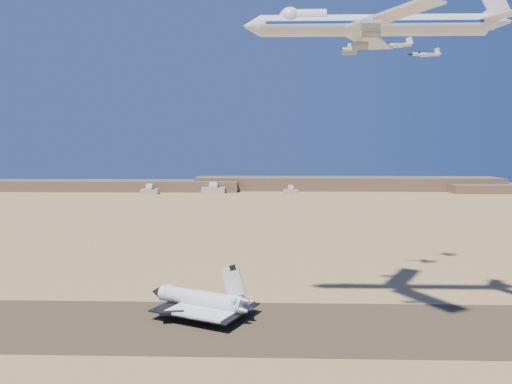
{
  "coord_description": "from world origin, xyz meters",
  "views": [
    {
      "loc": [
        15.96,
        -160.28,
        58.84
      ],
      "look_at": [
        10.6,
        8.0,
        43.93
      ],
      "focal_mm": 35.0,
      "sensor_mm": 36.0,
      "label": 1
    }
  ],
  "objects_px": {
    "crew_c": "(212,322)",
    "crew_a": "(217,320)",
    "shuttle": "(200,301)",
    "chase_jet_f": "(425,54)",
    "carrier_747": "(364,25)",
    "crew_b": "(214,323)",
    "chase_jet_e": "(395,45)"
  },
  "relations": [
    {
      "from": "chase_jet_f",
      "to": "shuttle",
      "type": "bearing_deg",
      "value": -152.2
    },
    {
      "from": "carrier_747",
      "to": "crew_c",
      "type": "relative_size",
      "value": 47.88
    },
    {
      "from": "crew_c",
      "to": "chase_jet_f",
      "type": "height_order",
      "value": "chase_jet_f"
    },
    {
      "from": "carrier_747",
      "to": "chase_jet_e",
      "type": "height_order",
      "value": "carrier_747"
    },
    {
      "from": "crew_a",
      "to": "crew_c",
      "type": "height_order",
      "value": "crew_c"
    },
    {
      "from": "carrier_747",
      "to": "crew_b",
      "type": "xyz_separation_m",
      "value": [
        -49.3,
        -9.24,
        -98.27
      ]
    },
    {
      "from": "crew_a",
      "to": "chase_jet_e",
      "type": "bearing_deg",
      "value": -53.39
    },
    {
      "from": "crew_b",
      "to": "chase_jet_f",
      "type": "bearing_deg",
      "value": -59.48
    },
    {
      "from": "chase_jet_f",
      "to": "carrier_747",
      "type": "bearing_deg",
      "value": -127.56
    },
    {
      "from": "crew_b",
      "to": "crew_c",
      "type": "xyz_separation_m",
      "value": [
        -0.94,
        0.92,
        0.11
      ]
    },
    {
      "from": "crew_b",
      "to": "crew_c",
      "type": "height_order",
      "value": "crew_c"
    },
    {
      "from": "shuttle",
      "to": "carrier_747",
      "type": "distance_m",
      "value": 108.9
    },
    {
      "from": "crew_b",
      "to": "chase_jet_e",
      "type": "distance_m",
      "value": 136.21
    },
    {
      "from": "carrier_747",
      "to": "crew_c",
      "type": "distance_m",
      "value": 110.58
    },
    {
      "from": "crew_b",
      "to": "crew_c",
      "type": "distance_m",
      "value": 1.32
    },
    {
      "from": "shuttle",
      "to": "carrier_747",
      "type": "relative_size",
      "value": 0.47
    },
    {
      "from": "crew_b",
      "to": "chase_jet_f",
      "type": "relative_size",
      "value": 0.1
    },
    {
      "from": "shuttle",
      "to": "crew_c",
      "type": "xyz_separation_m",
      "value": [
        5.14,
        -9.03,
        -4.39
      ]
    },
    {
      "from": "shuttle",
      "to": "chase_jet_f",
      "type": "xyz_separation_m",
      "value": [
        94.75,
        64.16,
        96.05
      ]
    },
    {
      "from": "crew_a",
      "to": "crew_c",
      "type": "distance_m",
      "value": 2.67
    },
    {
      "from": "carrier_747",
      "to": "crew_a",
      "type": "bearing_deg",
      "value": -172.89
    },
    {
      "from": "crew_c",
      "to": "crew_a",
      "type": "bearing_deg",
      "value": -68.63
    },
    {
      "from": "chase_jet_e",
      "to": "crew_b",
      "type": "bearing_deg",
      "value": -132.66
    },
    {
      "from": "chase_jet_e",
      "to": "crew_a",
      "type": "bearing_deg",
      "value": -133.93
    },
    {
      "from": "shuttle",
      "to": "crew_c",
      "type": "distance_m",
      "value": 11.28
    },
    {
      "from": "crew_b",
      "to": "carrier_747",
      "type": "bearing_deg",
      "value": -88.75
    },
    {
      "from": "crew_b",
      "to": "chase_jet_e",
      "type": "height_order",
      "value": "chase_jet_e"
    },
    {
      "from": "carrier_747",
      "to": "crew_a",
      "type": "distance_m",
      "value": 109.75
    },
    {
      "from": "shuttle",
      "to": "crew_a",
      "type": "relative_size",
      "value": 23.38
    },
    {
      "from": "shuttle",
      "to": "chase_jet_e",
      "type": "relative_size",
      "value": 2.51
    },
    {
      "from": "shuttle",
      "to": "crew_a",
      "type": "distance_m",
      "value": 10.61
    },
    {
      "from": "shuttle",
      "to": "chase_jet_f",
      "type": "distance_m",
      "value": 149.4
    }
  ]
}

